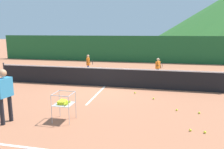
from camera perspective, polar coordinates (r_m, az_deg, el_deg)
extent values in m
plane|color=#A86647|center=(11.25, -1.88, -3.12)|extent=(120.00, 120.00, 0.00)
cube|color=white|center=(5.79, -17.74, -17.94)|extent=(11.57, 0.08, 0.01)
cube|color=white|center=(15.57, 2.14, 0.89)|extent=(11.57, 0.08, 0.01)
cube|color=white|center=(13.81, -25.87, -1.55)|extent=(0.08, 10.74, 0.01)
cube|color=white|center=(11.25, -1.88, -3.10)|extent=(0.08, 5.93, 0.01)
cylinder|color=#333338|center=(13.73, -26.12, 0.58)|extent=(0.08, 0.08, 1.05)
cube|color=black|center=(11.15, -1.90, -0.83)|extent=(11.53, 0.02, 0.92)
cube|color=white|center=(11.06, -1.91, 1.63)|extent=(11.53, 0.03, 0.06)
cylinder|color=black|center=(7.42, -26.61, -8.60)|extent=(0.12, 0.12, 0.83)
cylinder|color=black|center=(7.62, -24.84, -7.94)|extent=(0.12, 0.12, 0.83)
cube|color=#338CBF|center=(7.33, -26.17, -3.06)|extent=(0.30, 0.52, 0.58)
sphere|color=tan|center=(7.24, -26.47, 0.32)|extent=(0.23, 0.23, 0.23)
cylinder|color=#338CBF|center=(7.55, -24.79, -2.86)|extent=(0.18, 0.11, 0.57)
torus|color=#262628|center=(7.75, -26.09, -3.01)|extent=(0.07, 0.29, 0.29)
cylinder|color=black|center=(7.57, -24.83, -3.21)|extent=(0.22, 0.06, 0.03)
cylinder|color=navy|center=(14.43, -6.14, 1.30)|extent=(0.10, 0.10, 0.64)
cylinder|color=navy|center=(14.18, -6.23, 1.13)|extent=(0.10, 0.10, 0.64)
cube|color=orange|center=(14.22, -6.23, 3.39)|extent=(0.26, 0.41, 0.45)
sphere|color=tan|center=(14.18, -6.26, 4.77)|extent=(0.18, 0.18, 0.18)
cylinder|color=orange|center=(14.44, -5.94, 3.41)|extent=(0.19, 0.11, 0.44)
cylinder|color=orange|center=(14.00, -6.17, 3.15)|extent=(0.15, 0.10, 0.44)
torus|color=#262628|center=(13.98, -5.08, 3.16)|extent=(0.09, 0.29, 0.29)
cylinder|color=black|center=(14.00, -6.08, 3.15)|extent=(0.22, 0.08, 0.03)
cylinder|color=navy|center=(13.54, 11.89, 0.39)|extent=(0.09, 0.09, 0.60)
cylinder|color=navy|center=(13.33, 11.52, 0.24)|extent=(0.09, 0.09, 0.60)
cube|color=orange|center=(13.35, 11.79, 2.47)|extent=(0.28, 0.39, 0.42)
sphere|color=#DBAD84|center=(13.31, 11.85, 3.84)|extent=(0.17, 0.17, 0.17)
cylinder|color=orange|center=(13.53, 12.31, 2.45)|extent=(0.18, 0.12, 0.41)
cylinder|color=orange|center=(13.16, 11.58, 2.23)|extent=(0.14, 0.10, 0.41)
torus|color=#262628|center=(13.06, 12.68, 2.18)|extent=(0.12, 0.28, 0.29)
cylinder|color=black|center=(13.14, 11.68, 2.27)|extent=(0.22, 0.10, 0.03)
cylinder|color=#B7B7BC|center=(7.44, -13.41, -7.37)|extent=(0.02, 0.02, 0.89)
cylinder|color=#B7B7BC|center=(7.23, -9.36, -7.77)|extent=(0.02, 0.02, 0.89)
cylinder|color=#B7B7BC|center=(6.97, -15.40, -8.74)|extent=(0.02, 0.02, 0.89)
cylinder|color=#B7B7BC|center=(6.74, -11.11, -9.24)|extent=(0.02, 0.02, 0.89)
cube|color=#B7B7BC|center=(7.06, -12.36, -7.45)|extent=(0.56, 0.56, 0.01)
cube|color=#B7B7BC|center=(7.20, -11.55, -4.21)|extent=(0.56, 0.02, 0.02)
cube|color=#B7B7BC|center=(6.71, -13.46, -5.42)|extent=(0.56, 0.02, 0.02)
cube|color=#B7B7BC|center=(7.08, -14.54, -4.62)|extent=(0.02, 0.56, 0.02)
cube|color=#B7B7BC|center=(6.85, -10.33, -4.97)|extent=(0.02, 0.56, 0.02)
sphere|color=yellow|center=(6.99, -13.83, -7.43)|extent=(0.07, 0.07, 0.07)
sphere|color=yellow|center=(7.05, -13.60, -7.27)|extent=(0.07, 0.07, 0.07)
sphere|color=yellow|center=(7.10, -13.31, -7.08)|extent=(0.07, 0.07, 0.07)
sphere|color=yellow|center=(7.16, -13.14, -6.94)|extent=(0.07, 0.07, 0.07)
sphere|color=yellow|center=(7.21, -12.88, -6.81)|extent=(0.07, 0.07, 0.07)
sphere|color=yellow|center=(6.96, -13.28, -7.51)|extent=(0.07, 0.07, 0.07)
sphere|color=yellow|center=(7.01, -13.10, -7.31)|extent=(0.07, 0.07, 0.07)
sphere|color=yellow|center=(7.07, -12.87, -7.14)|extent=(0.07, 0.07, 0.07)
sphere|color=yellow|center=(7.13, -12.61, -7.01)|extent=(0.07, 0.07, 0.07)
sphere|color=yellow|center=(7.19, -12.44, -6.84)|extent=(0.07, 0.07, 0.07)
sphere|color=yellow|center=(6.94, -12.78, -7.52)|extent=(0.07, 0.07, 0.07)
sphere|color=yellow|center=(6.99, -12.59, -7.35)|extent=(0.07, 0.07, 0.07)
sphere|color=yellow|center=(7.04, -12.40, -7.17)|extent=(0.07, 0.07, 0.07)
sphere|color=yellow|center=(7.11, -12.16, -7.02)|extent=(0.07, 0.07, 0.07)
sphere|color=yellow|center=(7.15, -11.90, -6.90)|extent=(0.07, 0.07, 0.07)
sphere|color=yellow|center=(6.91, -12.34, -7.58)|extent=(0.07, 0.07, 0.07)
sphere|color=yellow|center=(6.96, -12.08, -7.41)|extent=(0.07, 0.07, 0.07)
sphere|color=yellow|center=(7.02, -11.93, -7.28)|extent=(0.07, 0.07, 0.07)
sphere|color=yellow|center=(7.08, -11.64, -7.07)|extent=(0.07, 0.07, 0.07)
sphere|color=yellow|center=(7.14, -11.49, -6.93)|extent=(0.07, 0.07, 0.07)
sphere|color=yellow|center=(6.88, -11.87, -7.61)|extent=(0.07, 0.07, 0.07)
sphere|color=yellow|center=(6.94, -11.59, -7.45)|extent=(0.07, 0.07, 0.07)
sphere|color=yellow|center=(6.99, -11.38, -7.29)|extent=(0.07, 0.07, 0.07)
sphere|color=yellow|center=(7.06, -11.21, -7.10)|extent=(0.07, 0.07, 0.07)
sphere|color=yellow|center=(7.10, -10.94, -6.95)|extent=(0.07, 0.07, 0.07)
sphere|color=yellow|center=(6.98, -13.84, -7.00)|extent=(0.07, 0.07, 0.07)
sphere|color=yellow|center=(7.03, -13.58, -6.85)|extent=(0.07, 0.07, 0.07)
sphere|color=yellow|center=(7.08, -13.39, -6.69)|extent=(0.07, 0.07, 0.07)
sphere|color=yellow|center=(7.14, -13.17, -6.54)|extent=(0.07, 0.07, 0.07)
sphere|color=yellow|center=(7.19, -12.90, -6.37)|extent=(0.07, 0.07, 0.07)
sphere|color=yellow|center=(6.94, -13.33, -7.06)|extent=(0.07, 0.07, 0.07)
sphere|color=yellow|center=(7.00, -13.07, -6.87)|extent=(0.07, 0.07, 0.07)
sphere|color=yellow|center=(7.06, -12.84, -6.72)|extent=(0.07, 0.07, 0.07)
sphere|color=yellow|center=(7.11, -12.68, -6.58)|extent=(0.07, 0.07, 0.07)
sphere|color=yellow|center=(7.17, -12.43, -6.40)|extent=(0.07, 0.07, 0.07)
sphere|color=yellow|center=(6.92, -12.87, -7.07)|extent=(0.07, 0.07, 0.07)
sphere|color=yellow|center=(6.98, -12.63, -6.89)|extent=(0.07, 0.07, 0.07)
sphere|color=yellow|center=(7.03, -12.35, -6.74)|extent=(0.07, 0.07, 0.07)
sphere|color=yellow|center=(7.09, -12.18, -6.63)|extent=(0.07, 0.07, 0.07)
sphere|color=yellow|center=(7.14, -12.01, -6.48)|extent=(0.07, 0.07, 0.07)
sphere|color=yellow|center=(6.89, -12.36, -7.10)|extent=(0.07, 0.07, 0.07)
sphere|color=yellow|center=(6.95, -12.13, -6.96)|extent=(0.07, 0.07, 0.07)
sphere|color=yellow|center=(7.01, -11.93, -6.81)|extent=(0.07, 0.07, 0.07)
sphere|color=yellow|center=(7.06, -11.70, -6.67)|extent=(0.07, 0.07, 0.07)
sphere|color=yellow|center=(8.22, 16.41, -8.78)|extent=(0.07, 0.07, 0.07)
sphere|color=yellow|center=(9.33, 10.70, -6.12)|extent=(0.07, 0.07, 0.07)
sphere|color=yellow|center=(8.19, 21.66, -9.19)|extent=(0.07, 0.07, 0.07)
sphere|color=yellow|center=(6.76, 19.63, -13.40)|extent=(0.07, 0.07, 0.07)
sphere|color=yellow|center=(6.78, 22.91, -13.57)|extent=(0.07, 0.07, 0.07)
sphere|color=yellow|center=(10.06, 5.96, -4.70)|extent=(0.07, 0.07, 0.07)
cube|color=#1E5B2D|center=(20.22, 4.60, 6.61)|extent=(25.45, 0.08, 2.38)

